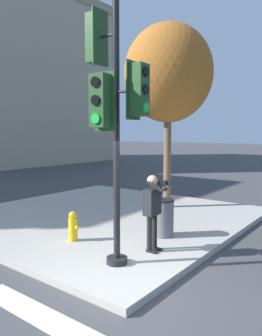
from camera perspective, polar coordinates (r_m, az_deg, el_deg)
The scene contains 8 objects.
ground_plane at distance 5.78m, azimuth -1.76°, elevation -21.13°, with size 160.00×160.00×0.00m, color #424244.
sidewalk_corner at distance 10.40m, azimuth -4.61°, elevation -8.27°, with size 8.00×8.00×0.14m.
traffic_signal_pole at distance 6.04m, azimuth -3.17°, elevation 11.92°, with size 0.89×1.32×5.20m.
person_photographer at distance 6.95m, azimuth 3.81°, elevation -6.55°, with size 0.50×0.53×1.63m.
street_tree at distance 11.21m, azimuth 6.50°, elevation 15.96°, with size 2.90×2.90×6.05m.
fire_hydrant at distance 7.86m, azimuth -10.07°, elevation -9.96°, with size 0.21×0.27×0.70m.
trash_bin at distance 8.10m, azimuth 5.69°, elevation -8.59°, with size 0.51×0.51×0.91m.
building_right at distance 31.37m, azimuth -20.65°, elevation 14.27°, with size 17.01×10.14×14.63m.
Camera 1 is at (-3.98, -3.25, 2.64)m, focal length 35.00 mm.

